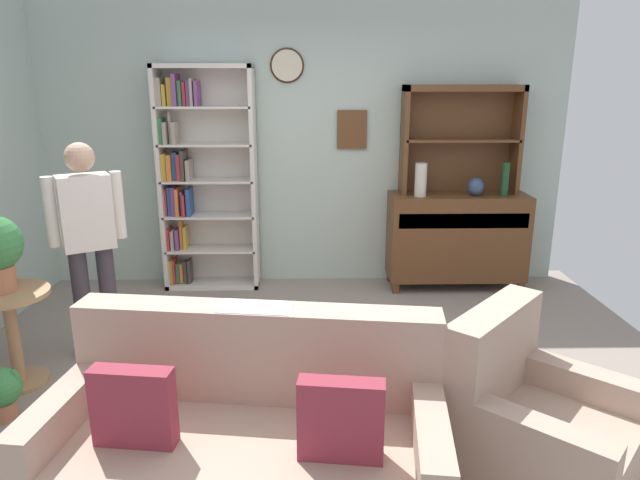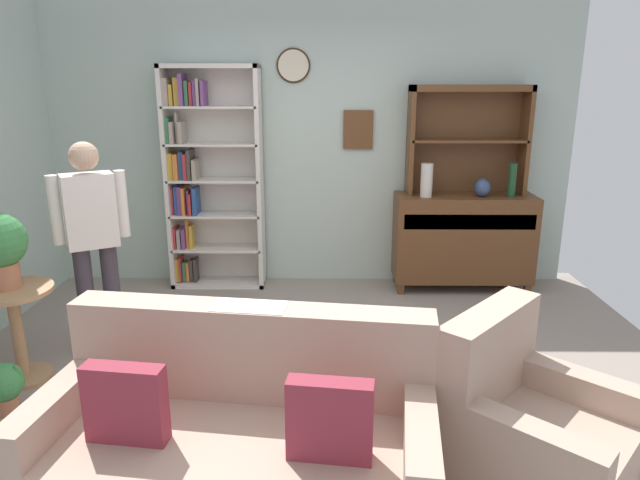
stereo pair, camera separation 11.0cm
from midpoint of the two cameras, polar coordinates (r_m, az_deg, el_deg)
name	(u,v)px [view 2 (the right image)]	position (r m, az deg, el deg)	size (l,w,h in m)	color
ground_plane	(305,386)	(3.91, -0.71, -14.49)	(5.40, 4.60, 0.02)	gray
wall_back	(312,140)	(5.53, -0.27, 10.03)	(5.00, 0.09, 2.80)	#ADC1B7
area_rug	(335,410)	(3.65, 2.46, -16.69)	(2.43, 1.64, 0.01)	brown
bookshelf	(207,177)	(5.49, -10.77, 6.29)	(0.90, 0.30, 2.10)	silver
sideboard	(463,237)	(5.60, 14.73, 0.26)	(1.30, 0.45, 0.92)	brown
sideboard_hutch	(468,125)	(5.53, 15.23, 11.11)	(1.10, 0.26, 1.00)	brown
vase_tall	(427,180)	(5.32, 11.26, 5.91)	(0.11, 0.11, 0.31)	beige
vase_round	(482,188)	(5.46, 16.58, 5.08)	(0.15, 0.15, 0.17)	#33476B
bottle_wine	(512,180)	(5.51, 19.32, 5.70)	(0.07, 0.07, 0.32)	#194223
couch_floral	(239,445)	(2.84, -7.00, -19.78)	(1.89, 1.08, 0.90)	tan
armchair_floral	(531,436)	(3.11, 21.43, -17.91)	(1.08, 1.08, 0.88)	tan
plant_stand	(16,324)	(4.27, -27.60, -7.50)	(0.52, 0.52, 0.65)	#A87F56
potted_plant_small	(4,385)	(3.98, -28.51, -12.70)	(0.24, 0.24, 0.33)	#AD6B4C
person_reading	(92,234)	(4.31, -21.25, 0.54)	(0.49, 0.34, 1.56)	#38333D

